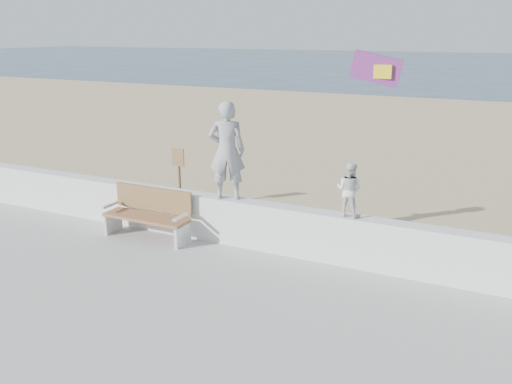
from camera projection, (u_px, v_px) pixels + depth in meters
ground at (197, 298)px, 8.83m from camera, size 220.00×220.00×0.00m
sand at (352, 171)px, 16.58m from camera, size 90.00×40.00×0.08m
seawall at (251, 224)px, 10.37m from camera, size 30.00×0.35×0.90m
adult at (227, 151)px, 10.18m from camera, size 0.81×0.69×1.88m
child at (349, 190)px, 9.32m from camera, size 0.50×0.41×0.96m
bench at (149, 213)px, 10.82m from camera, size 1.80×0.57×1.00m
parafoil_kite at (377, 69)px, 10.91m from camera, size 1.10×0.45×0.74m
sign at (179, 173)px, 12.82m from camera, size 0.32×0.07×1.46m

